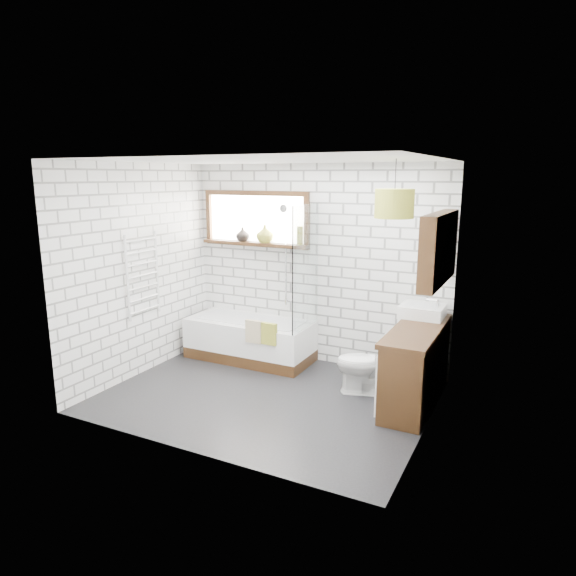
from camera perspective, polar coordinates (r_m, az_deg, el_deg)
The scene contains 22 objects.
floor at distance 5.71m, azimuth -2.40°, elevation -11.97°, with size 3.40×2.60×0.01m, color black.
ceiling at distance 5.21m, azimuth -2.65°, elevation 14.07°, with size 3.40×2.60×0.01m, color white.
wall_back at distance 6.47m, azimuth 3.11°, elevation 2.57°, with size 3.40×0.01×2.50m, color white.
wall_front at distance 4.26m, azimuth -11.09°, elevation -2.81°, with size 3.40×0.01×2.50m, color white.
wall_left at distance 6.32m, azimuth -16.17°, elevation 1.85°, with size 0.01×2.60×2.50m, color white.
wall_right at distance 4.75m, azimuth 15.76°, elevation -1.48°, with size 0.01×2.60×2.50m, color white.
window at distance 6.75m, azimuth -3.68°, elevation 7.67°, with size 1.52×0.16×0.68m, color black.
towel_radiator at distance 6.30m, azimuth -15.84°, elevation 1.38°, with size 0.06×0.52×1.00m, color white.
mirror_cabinet at distance 5.27m, azimuth 16.38°, elevation 4.25°, with size 0.16×1.20×0.70m, color black.
shower_riser at distance 6.58m, azimuth -0.23°, elevation 3.64°, with size 0.02×0.02×1.30m, color silver.
bathtub at distance 6.74m, azimuth -4.24°, elevation -5.71°, with size 1.62×0.72×0.53m, color white.
shower_screen at distance 6.13m, azimuth 1.99°, elevation 2.27°, with size 0.02×0.72×1.50m, color white.
towel_green at distance 6.14m, azimuth -2.10°, elevation -5.12°, with size 0.20×0.05×0.27m, color olive.
towel_beige at distance 6.24m, azimuth -3.80°, elevation -4.85°, with size 0.22×0.05×0.28m, color tan.
vanity at distance 5.58m, azimuth 14.04°, elevation -8.37°, with size 0.46×1.42×0.81m, color black.
basin at distance 5.88m, azimuth 14.70°, elevation -2.50°, with size 0.47×0.41×0.14m, color white.
tap at distance 5.83m, azimuth 16.27°, elevation -2.04°, with size 0.03×0.03×0.17m, color silver.
toilet at distance 5.73m, azimuth 8.80°, elevation -8.31°, with size 0.66×0.38×0.68m, color white.
vase_olive at distance 6.66m, azimuth -2.59°, elevation 5.86°, with size 0.22×0.22×0.23m, color olive.
vase_dark at distance 6.83m, azimuth -5.08°, elevation 5.80°, with size 0.18×0.18×0.19m, color black.
bottle at distance 6.44m, azimuth 1.24°, elevation 5.65°, with size 0.07×0.07×0.23m, color olive.
pendant at distance 4.84m, azimuth 11.73°, elevation 9.17°, with size 0.36×0.36×0.26m, color olive.
Camera 1 is at (2.54, -4.55, 2.35)m, focal length 32.00 mm.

